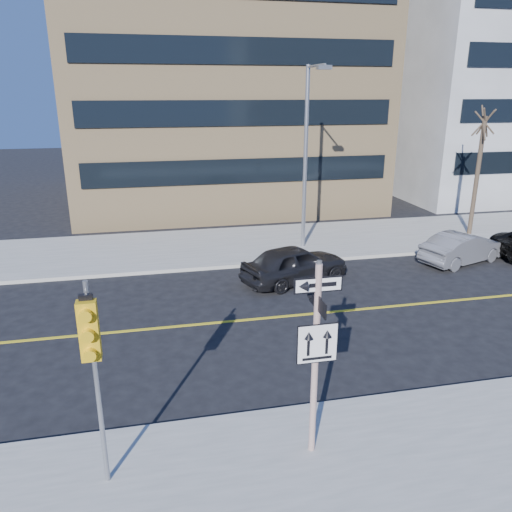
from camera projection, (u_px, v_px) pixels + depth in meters
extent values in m
plane|color=black|center=(280.00, 388.00, 12.52)|extent=(120.00, 120.00, 0.00)
cylinder|color=silver|center=(315.00, 363.00, 9.53)|extent=(0.13, 0.13, 4.00)
cylinder|color=gray|center=(319.00, 262.00, 8.89)|extent=(0.10, 0.10, 0.06)
cube|color=black|center=(318.00, 285.00, 9.02)|extent=(0.92, 0.03, 0.30)
cube|color=black|center=(318.00, 302.00, 9.13)|extent=(0.03, 0.92, 0.30)
cube|color=white|center=(317.00, 344.00, 9.31)|extent=(0.80, 0.03, 0.80)
cylinder|color=gray|center=(97.00, 387.00, 8.73)|extent=(0.09, 0.09, 4.00)
cube|color=gold|center=(89.00, 331.00, 8.16)|extent=(0.32, 0.22, 1.05)
sphere|color=#8C0705|center=(86.00, 314.00, 7.94)|extent=(0.17, 0.17, 0.17)
sphere|color=black|center=(88.00, 334.00, 8.05)|extent=(0.17, 0.17, 0.17)
sphere|color=black|center=(91.00, 353.00, 8.16)|extent=(0.17, 0.17, 0.17)
imported|color=black|center=(295.00, 264.00, 19.27)|extent=(3.10, 4.64, 1.47)
imported|color=slate|center=(463.00, 248.00, 21.45)|extent=(2.62, 4.28, 1.33)
cylinder|color=gray|center=(305.00, 160.00, 22.22)|extent=(0.18, 0.18, 8.00)
cylinder|color=gray|center=(316.00, 66.00, 20.07)|extent=(0.10, 2.20, 0.10)
cube|color=gray|center=(324.00, 67.00, 19.17)|extent=(0.55, 0.30, 0.16)
cylinder|color=#3B2F23|center=(477.00, 177.00, 24.64)|extent=(0.22, 0.22, 5.80)
cube|color=tan|center=(216.00, 61.00, 33.29)|extent=(18.00, 18.00, 18.00)
cube|color=gray|center=(510.00, 85.00, 37.22)|extent=(20.00, 16.00, 15.00)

